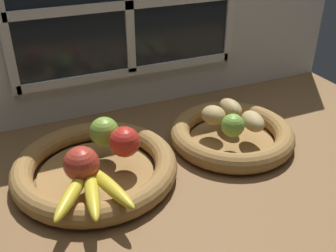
{
  "coord_description": "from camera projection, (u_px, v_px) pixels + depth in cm",
  "views": [
    {
      "loc": [
        -34.07,
        -75.29,
        55.17
      ],
      "look_at": [
        -1.33,
        -1.39,
        9.09
      ],
      "focal_mm": 42.35,
      "sensor_mm": 36.0,
      "label": 1
    }
  ],
  "objects": [
    {
      "name": "back_wall",
      "position": [
        127.0,
        15.0,
        1.09
      ],
      "size": [
        140.0,
        4.6,
        55.0
      ],
      "color": "silver",
      "rests_on": "ground_plane"
    },
    {
      "name": "fruit_bowl_left",
      "position": [
        95.0,
        168.0,
        0.9
      ],
      "size": [
        37.42,
        37.42,
        5.09
      ],
      "color": "olive",
      "rests_on": "ground_plane"
    },
    {
      "name": "potato_oblong",
      "position": [
        214.0,
        115.0,
        1.01
      ],
      "size": [
        7.59,
        8.07,
        4.72
      ],
      "primitive_type": "ellipsoid",
      "rotation": [
        0.0,
        0.0,
        1.89
      ],
      "color": "tan",
      "rests_on": "fruit_bowl_right"
    },
    {
      "name": "lime_near",
      "position": [
        233.0,
        125.0,
        0.96
      ],
      "size": [
        5.72,
        5.72,
        5.72
      ],
      "primitive_type": "sphere",
      "color": "#7AAD3D",
      "rests_on": "fruit_bowl_right"
    },
    {
      "name": "banana_bunch_front",
      "position": [
        92.0,
        189.0,
        0.77
      ],
      "size": [
        16.34,
        18.14,
        2.76
      ],
      "color": "gold",
      "rests_on": "fruit_bowl_left"
    },
    {
      "name": "potato_back",
      "position": [
        231.0,
        108.0,
        1.05
      ],
      "size": [
        5.19,
        8.25,
        4.56
      ],
      "primitive_type": "ellipsoid",
      "rotation": [
        0.0,
        0.0,
        1.62
      ],
      "color": "tan",
      "rests_on": "fruit_bowl_right"
    },
    {
      "name": "apple_red_front",
      "position": [
        81.0,
        164.0,
        0.8
      ],
      "size": [
        7.37,
        7.37,
        7.37
      ],
      "primitive_type": "sphere",
      "color": "#B73828",
      "rests_on": "fruit_bowl_left"
    },
    {
      "name": "ground_plane",
      "position": [
        171.0,
        159.0,
        1.0
      ],
      "size": [
        140.0,
        90.0,
        3.0
      ],
      "primitive_type": "cube",
      "color": "brown"
    },
    {
      "name": "fruit_bowl_right",
      "position": [
        232.0,
        134.0,
        1.03
      ],
      "size": [
        32.11,
        32.11,
        5.09
      ],
      "color": "olive",
      "rests_on": "ground_plane"
    },
    {
      "name": "potato_small",
      "position": [
        253.0,
        121.0,
        0.99
      ],
      "size": [
        5.98,
        8.64,
        4.44
      ],
      "primitive_type": "ellipsoid",
      "rotation": [
        0.0,
        0.0,
        4.58
      ],
      "color": "tan",
      "rests_on": "fruit_bowl_right"
    },
    {
      "name": "apple_green_back",
      "position": [
        104.0,
        132.0,
        0.92
      ],
      "size": [
        6.92,
        6.92,
        6.92
      ],
      "primitive_type": "sphere",
      "color": "#7AA338",
      "rests_on": "fruit_bowl_left"
    },
    {
      "name": "apple_red_right",
      "position": [
        125.0,
        142.0,
        0.88
      ],
      "size": [
        6.97,
        6.97,
        6.97
      ],
      "primitive_type": "sphere",
      "color": "red",
      "rests_on": "fruit_bowl_left"
    }
  ]
}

